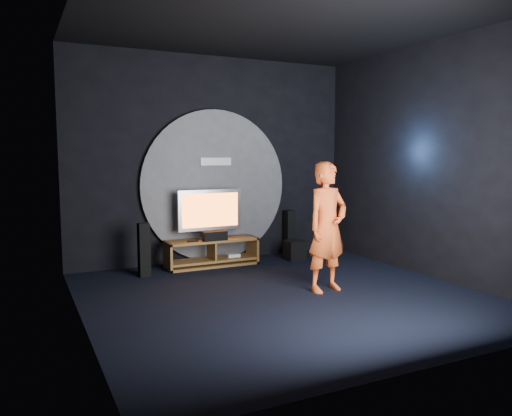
{
  "coord_description": "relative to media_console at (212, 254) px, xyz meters",
  "views": [
    {
      "loc": [
        -3.1,
        -5.59,
        1.86
      ],
      "look_at": [
        0.11,
        1.05,
        1.05
      ],
      "focal_mm": 35.0,
      "sensor_mm": 36.0,
      "label": 1
    }
  ],
  "objects": [
    {
      "name": "front_wall",
      "position": [
        0.21,
        -4.55,
        1.56
      ],
      "size": [
        5.0,
        0.04,
        3.5
      ],
      "primitive_type": "cube",
      "color": "black",
      "rests_on": "ground"
    },
    {
      "name": "center_speaker",
      "position": [
        -0.01,
        -0.15,
        0.33
      ],
      "size": [
        0.4,
        0.15,
        0.15
      ],
      "primitive_type": "cube",
      "color": "black",
      "rests_on": "media_console"
    },
    {
      "name": "wall_disc_panel",
      "position": [
        0.21,
        0.39,
        1.11
      ],
      "size": [
        2.6,
        0.11,
        2.6
      ],
      "color": "#515156",
      "rests_on": "ground"
    },
    {
      "name": "media_console",
      "position": [
        0.0,
        0.0,
        0.0
      ],
      "size": [
        1.54,
        0.45,
        0.45
      ],
      "color": "olive",
      "rests_on": "ground"
    },
    {
      "name": "tower_speaker_right",
      "position": [
        1.64,
        0.3,
        0.21
      ],
      "size": [
        0.16,
        0.18,
        0.81
      ],
      "primitive_type": "cube",
      "color": "black",
      "rests_on": "ground"
    },
    {
      "name": "tower_speaker_left",
      "position": [
        -1.18,
        -0.21,
        0.21
      ],
      "size": [
        0.16,
        0.18,
        0.81
      ],
      "primitive_type": "cube",
      "color": "black",
      "rests_on": "ground"
    },
    {
      "name": "remote",
      "position": [
        -0.37,
        -0.12,
        0.27
      ],
      "size": [
        0.18,
        0.05,
        0.02
      ],
      "primitive_type": "cube",
      "color": "black",
      "rests_on": "media_console"
    },
    {
      "name": "floor",
      "position": [
        0.21,
        -2.05,
        -0.19
      ],
      "size": [
        5.0,
        5.0,
        0.0
      ],
      "primitive_type": "plane",
      "color": "black",
      "rests_on": "ground"
    },
    {
      "name": "left_wall",
      "position": [
        -2.29,
        -2.05,
        1.56
      ],
      "size": [
        0.04,
        5.0,
        3.5
      ],
      "primitive_type": "cube",
      "color": "black",
      "rests_on": "ground"
    },
    {
      "name": "player",
      "position": [
        0.86,
        -2.09,
        0.68
      ],
      "size": [
        0.7,
        0.51,
        1.75
      ],
      "primitive_type": "imported",
      "rotation": [
        0.0,
        0.0,
        0.16
      ],
      "color": "#E0521E",
      "rests_on": "ground"
    },
    {
      "name": "tv",
      "position": [
        -0.01,
        0.07,
        0.7
      ],
      "size": [
        1.09,
        0.22,
        0.81
      ],
      "color": "#A7A8AF",
      "rests_on": "media_console"
    },
    {
      "name": "ceiling",
      "position": [
        0.21,
        -2.05,
        3.31
      ],
      "size": [
        5.0,
        5.0,
        0.01
      ],
      "primitive_type": "cube",
      "color": "black",
      "rests_on": "back_wall"
    },
    {
      "name": "subwoofer",
      "position": [
        1.47,
        -0.19,
        -0.02
      ],
      "size": [
        0.31,
        0.31,
        0.34
      ],
      "primitive_type": "cube",
      "color": "black",
      "rests_on": "ground"
    },
    {
      "name": "right_wall",
      "position": [
        2.71,
        -2.05,
        1.56
      ],
      "size": [
        0.04,
        5.0,
        3.5
      ],
      "primitive_type": "cube",
      "color": "black",
      "rests_on": "ground"
    },
    {
      "name": "back_wall",
      "position": [
        0.21,
        0.45,
        1.56
      ],
      "size": [
        5.0,
        0.04,
        3.5
      ],
      "primitive_type": "cube",
      "color": "black",
      "rests_on": "ground"
    }
  ]
}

